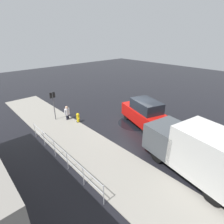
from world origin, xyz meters
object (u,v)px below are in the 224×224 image
(delivery_truck, at_px, (200,152))
(pedestrian, at_px, (67,112))
(sign_post, at_px, (53,102))
(fire_hydrant, at_px, (78,118))
(moving_hatchback, at_px, (144,113))

(delivery_truck, height_order, pedestrian, delivery_truck)
(delivery_truck, bearing_deg, sign_post, 12.09)
(fire_hydrant, height_order, sign_post, sign_post)
(moving_hatchback, bearing_deg, pedestrian, 39.19)
(moving_hatchback, height_order, delivery_truck, delivery_truck)
(pedestrian, xyz_separation_m, sign_post, (0.66, 0.74, 0.90))
(moving_hatchback, relative_size, delivery_truck, 0.75)
(fire_hydrant, bearing_deg, pedestrian, 21.48)
(sign_post, bearing_deg, moving_hatchback, -139.56)
(moving_hatchback, distance_m, sign_post, 7.19)
(delivery_truck, height_order, fire_hydrant, delivery_truck)
(delivery_truck, relative_size, sign_post, 2.36)
(fire_hydrant, bearing_deg, delivery_truck, -172.76)
(pedestrian, bearing_deg, delivery_truck, -171.27)
(moving_hatchback, xyz_separation_m, delivery_truck, (-5.12, 2.39, 0.35))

